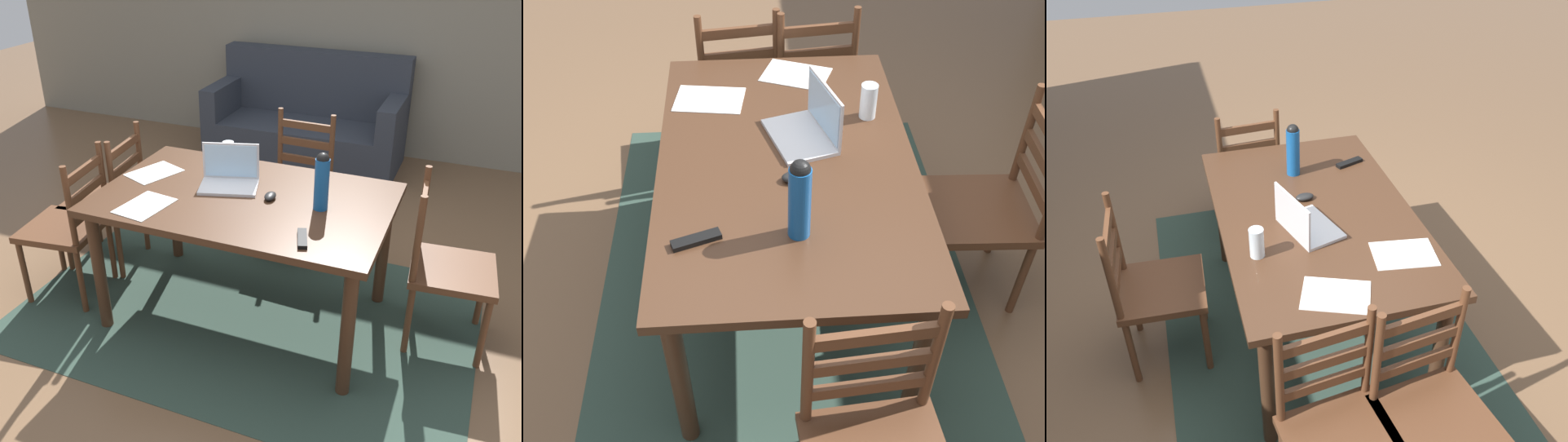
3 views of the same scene
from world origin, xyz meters
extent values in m
plane|color=brown|center=(0.00, 0.00, 0.00)|extent=(14.00, 14.00, 0.00)
cube|color=#2D4238|center=(0.00, 0.00, 0.00)|extent=(2.65, 1.73, 0.01)
cube|color=#422819|center=(0.00, 0.00, 0.76)|extent=(1.58, 1.00, 0.04)
cylinder|color=#422819|center=(-0.71, -0.42, 0.37)|extent=(0.07, 0.07, 0.74)
cylinder|color=#422819|center=(0.71, -0.42, 0.37)|extent=(0.07, 0.07, 0.74)
cylinder|color=#422819|center=(-0.71, 0.42, 0.37)|extent=(0.07, 0.07, 0.74)
cylinder|color=#422819|center=(0.71, 0.42, 0.37)|extent=(0.07, 0.07, 0.74)
cube|color=#56331E|center=(1.12, 0.20, 0.45)|extent=(0.47, 0.47, 0.04)
cylinder|color=#56331E|center=(1.29, 0.40, 0.21)|extent=(0.04, 0.04, 0.43)
cylinder|color=#56331E|center=(1.32, 0.03, 0.21)|extent=(0.04, 0.04, 0.43)
cylinder|color=#56331E|center=(0.91, 0.37, 0.21)|extent=(0.04, 0.04, 0.43)
cylinder|color=#56331E|center=(0.94, 0.00, 0.21)|extent=(0.04, 0.04, 0.43)
cylinder|color=#56331E|center=(0.90, 0.37, 0.70)|extent=(0.04, 0.04, 0.50)
cylinder|color=#56331E|center=(0.93, -0.01, 0.70)|extent=(0.04, 0.04, 0.50)
cube|color=#56331E|center=(0.92, 0.18, 0.60)|extent=(0.05, 0.36, 0.05)
cube|color=#56331E|center=(0.92, 0.18, 0.72)|extent=(0.05, 0.36, 0.05)
cube|color=#56331E|center=(0.92, 0.18, 0.85)|extent=(0.05, 0.36, 0.05)
cylinder|color=#56331E|center=(-0.91, 0.03, 0.21)|extent=(0.04, 0.04, 0.43)
cylinder|color=#56331E|center=(-0.90, 0.03, 0.70)|extent=(0.04, 0.04, 0.50)
cylinder|color=#56331E|center=(-0.94, 0.41, 0.70)|extent=(0.04, 0.04, 0.50)
cube|color=#56331E|center=(-0.92, 0.22, 0.60)|extent=(0.07, 0.36, 0.05)
cube|color=#56331E|center=(-0.92, 0.22, 0.72)|extent=(0.07, 0.36, 0.05)
cube|color=#56331E|center=(-0.92, 0.22, 0.85)|extent=(0.07, 0.36, 0.05)
cube|color=#56331E|center=(0.00, 0.83, 0.45)|extent=(0.46, 0.46, 0.04)
cylinder|color=#56331E|center=(0.18, 0.63, 0.21)|extent=(0.04, 0.04, 0.43)
cylinder|color=#56331E|center=(-0.20, 0.65, 0.21)|extent=(0.04, 0.04, 0.43)
cylinder|color=#56331E|center=(0.20, 1.01, 0.21)|extent=(0.04, 0.04, 0.43)
cylinder|color=#56331E|center=(-0.18, 1.03, 0.21)|extent=(0.04, 0.04, 0.43)
cylinder|color=#56331E|center=(0.20, 1.02, 0.70)|extent=(0.04, 0.04, 0.50)
cylinder|color=#56331E|center=(-0.18, 1.04, 0.70)|extent=(0.04, 0.04, 0.50)
cube|color=#56331E|center=(0.01, 1.03, 0.60)|extent=(0.36, 0.04, 0.05)
cube|color=#56331E|center=(0.01, 1.03, 0.72)|extent=(0.36, 0.04, 0.05)
cube|color=#56331E|center=(0.01, 1.03, 0.85)|extent=(0.36, 0.04, 0.05)
cube|color=#56331E|center=(-1.12, -0.20, 0.45)|extent=(0.49, 0.49, 0.04)
cylinder|color=#56331E|center=(-0.91, -0.36, 0.21)|extent=(0.04, 0.04, 0.43)
cylinder|color=#56331E|center=(-0.96, 0.01, 0.21)|extent=(0.04, 0.04, 0.43)
cylinder|color=#56331E|center=(-0.90, -0.36, 0.70)|extent=(0.04, 0.04, 0.50)
cylinder|color=#56331E|center=(-0.95, 0.01, 0.70)|extent=(0.04, 0.04, 0.50)
cube|color=#56331E|center=(-0.92, -0.17, 0.60)|extent=(0.07, 0.36, 0.05)
cube|color=#56331E|center=(-0.92, -0.17, 0.72)|extent=(0.07, 0.36, 0.05)
cube|color=#56331E|center=(-0.92, -0.17, 0.85)|extent=(0.07, 0.36, 0.05)
cube|color=silver|center=(-0.12, 0.06, 0.78)|extent=(0.37, 0.30, 0.02)
cube|color=silver|center=(-0.16, 0.16, 0.90)|extent=(0.31, 0.10, 0.21)
cube|color=#A5CCEA|center=(-0.15, 0.16, 0.90)|extent=(0.28, 0.09, 0.19)
cylinder|color=#145199|center=(0.42, 0.01, 0.91)|extent=(0.08, 0.08, 0.28)
sphere|color=black|center=(0.42, 0.01, 1.05)|extent=(0.07, 0.07, 0.07)
cylinder|color=silver|center=(-0.26, 0.36, 0.85)|extent=(0.07, 0.07, 0.15)
ellipsoid|color=black|center=(0.14, 0.02, 0.79)|extent=(0.07, 0.10, 0.03)
cube|color=black|center=(0.44, -0.34, 0.79)|extent=(0.10, 0.17, 0.02)
cube|color=white|center=(-0.62, 0.09, 0.78)|extent=(0.30, 0.35, 0.00)
cube|color=white|center=(-0.44, -0.31, 0.78)|extent=(0.25, 0.32, 0.00)
camera|label=1|loc=(1.14, -2.57, 2.13)|focal=39.56mm
camera|label=2|loc=(1.95, -0.14, 2.27)|focal=43.34mm
camera|label=3|loc=(-2.32, 0.68, 2.45)|focal=38.88mm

